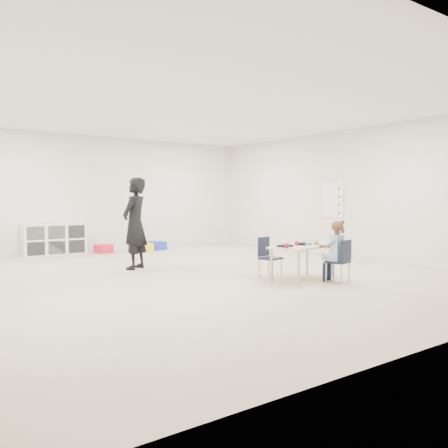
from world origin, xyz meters
TOP-DOWN VIEW (x-y plane):
  - room at (0.00, 0.00)m, footprint 9.00×9.02m
  - table at (0.96, -1.43)m, footprint 1.29×0.86m
  - chair_near at (1.22, -1.90)m, footprint 0.38×0.36m
  - chair_far at (0.69, -0.97)m, footprint 0.38×0.36m
  - child at (1.22, -1.90)m, footprint 0.52×0.52m
  - lunch_tray_near at (1.02, -1.36)m, footprint 0.25×0.21m
  - lunch_tray_far at (0.56, -1.43)m, footprint 0.25×0.21m
  - milk_carton at (0.97, -1.54)m, footprint 0.08×0.08m
  - bread_roll at (1.23, -1.46)m, footprint 0.09×0.09m
  - apple_near at (0.84, -1.40)m, footprint 0.07×0.07m
  - apple_far at (0.45, -1.59)m, footprint 0.07×0.07m
  - cubby_shelf at (-1.20, 4.28)m, footprint 1.40×0.40m
  - rules_poster at (3.98, 0.60)m, footprint 0.02×0.60m
  - adult at (-0.68, 1.17)m, footprint 0.72×0.68m
  - bin_red at (-0.15, 3.98)m, footprint 0.36×0.44m
  - bin_yellow at (0.81, 3.73)m, footprint 0.35×0.43m
  - bin_blue at (1.21, 3.88)m, footprint 0.36×0.45m

SIDE VIEW (x-z plane):
  - bin_yellow at x=0.81m, z-range 0.00..0.20m
  - bin_red at x=-0.15m, z-range 0.00..0.20m
  - bin_blue at x=1.21m, z-range 0.00..0.21m
  - table at x=0.96m, z-range 0.00..0.55m
  - chair_near at x=1.22m, z-range 0.00..0.65m
  - chair_far at x=0.69m, z-range 0.00..0.65m
  - cubby_shelf at x=-1.20m, z-range 0.00..0.70m
  - child at x=1.22m, z-range 0.00..1.03m
  - lunch_tray_near at x=1.02m, z-range 0.54..0.57m
  - lunch_tray_far at x=0.56m, z-range 0.54..0.57m
  - bread_roll at x=1.23m, z-range 0.54..0.61m
  - apple_near at x=0.84m, z-range 0.54..0.61m
  - apple_far at x=0.45m, z-range 0.54..0.61m
  - milk_carton at x=0.97m, z-range 0.54..0.64m
  - adult at x=-0.68m, z-range 0.00..1.66m
  - rules_poster at x=3.98m, z-range 0.85..1.65m
  - room at x=0.00m, z-range 0.00..2.80m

